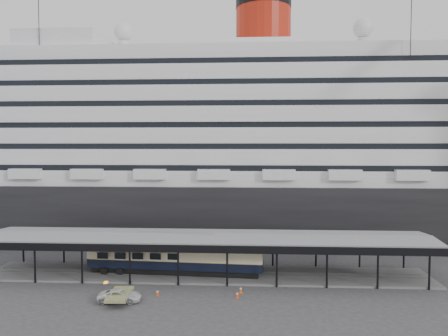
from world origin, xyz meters
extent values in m
plane|color=#373739|center=(0.00, 0.00, 0.00)|extent=(200.00, 200.00, 0.00)
cube|color=black|center=(0.00, 32.00, 5.00)|extent=(130.00, 30.00, 10.00)
cylinder|color=#AB1E0D|center=(8.00, 32.00, 37.40)|extent=(10.00, 10.00, 9.00)
cylinder|color=black|center=(8.00, 32.00, 42.65)|extent=(10.10, 10.10, 2.50)
sphere|color=silver|center=(-18.00, 32.00, 37.70)|extent=(3.60, 3.60, 3.60)
sphere|color=silver|center=(26.00, 32.00, 37.70)|extent=(3.60, 3.60, 3.60)
cube|color=slate|center=(0.00, 5.00, 0.12)|extent=(56.00, 8.00, 0.24)
cube|color=slate|center=(0.00, 4.28, 0.28)|extent=(54.00, 0.08, 0.10)
cube|color=slate|center=(0.00, 5.72, 0.28)|extent=(54.00, 0.08, 0.10)
cube|color=black|center=(0.00, 0.50, 4.45)|extent=(56.00, 0.18, 0.90)
cube|color=black|center=(0.00, 9.50, 4.45)|extent=(56.00, 0.18, 0.90)
cube|color=slate|center=(0.00, 5.00, 5.18)|extent=(56.00, 9.00, 0.24)
cylinder|color=black|center=(-29.22, 21.75, 23.60)|extent=(0.12, 0.12, 47.21)
cylinder|color=black|center=(30.26, 20.24, 23.60)|extent=(0.12, 0.12, 47.21)
imported|color=silver|center=(-8.18, -4.83, 0.63)|extent=(4.63, 2.33, 1.26)
cube|color=black|center=(-3.94, 5.00, 0.59)|extent=(21.39, 3.90, 0.71)
cube|color=black|center=(-3.94, 5.00, 1.51)|extent=(22.43, 4.37, 1.11)
cube|color=beige|center=(-3.94, 5.00, 2.72)|extent=(22.43, 4.41, 1.32)
cube|color=black|center=(-3.94, 5.00, 3.58)|extent=(22.43, 4.37, 0.41)
cube|color=#D8480C|center=(-4.59, -2.78, 0.01)|extent=(0.49, 0.49, 0.03)
cone|color=#D8480C|center=(-4.59, -2.78, 0.38)|extent=(0.41, 0.41, 0.72)
cylinder|color=white|center=(-4.59, -2.78, 0.45)|extent=(0.23, 0.23, 0.14)
cube|color=#E6450C|center=(4.18, -3.00, 0.02)|extent=(0.45, 0.45, 0.03)
cone|color=#E6450C|center=(4.18, -3.00, 0.40)|extent=(0.38, 0.38, 0.75)
cylinder|color=white|center=(4.18, -3.00, 0.47)|extent=(0.24, 0.24, 0.15)
cube|color=#EF510D|center=(4.53, -1.33, 0.02)|extent=(0.54, 0.54, 0.03)
cone|color=#EF510D|center=(4.53, -1.33, 0.41)|extent=(0.45, 0.45, 0.77)
cylinder|color=white|center=(4.53, -1.33, 0.48)|extent=(0.25, 0.25, 0.15)
camera|label=1|loc=(5.36, -49.36, 16.52)|focal=35.00mm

